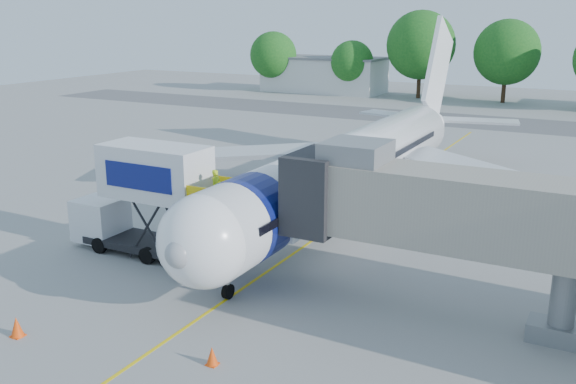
% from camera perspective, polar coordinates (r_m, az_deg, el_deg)
% --- Properties ---
extents(ground, '(160.00, 160.00, 0.00)m').
position_cam_1_polar(ground, '(34.78, 3.27, -3.60)').
color(ground, '#979794').
rests_on(ground, ground).
extents(guidance_line, '(0.15, 70.00, 0.01)m').
position_cam_1_polar(guidance_line, '(34.78, 3.27, -3.60)').
color(guidance_line, yellow).
rests_on(guidance_line, ground).
extents(taxiway_strip, '(120.00, 10.00, 0.01)m').
position_cam_1_polar(taxiway_strip, '(74.07, 17.15, 5.95)').
color(taxiway_strip, '#59595B').
rests_on(taxiway_strip, ground).
extents(aircraft, '(34.17, 37.73, 11.35)m').
position_cam_1_polar(aircraft, '(37.62, 5.98, 2.47)').
color(aircraft, white).
rests_on(aircraft, ground).
extents(jet_bridge, '(13.90, 3.20, 6.60)m').
position_cam_1_polar(jet_bridge, '(24.61, 13.50, -1.50)').
color(jet_bridge, gray).
rests_on(jet_bridge, ground).
extents(catering_hiloader, '(8.50, 2.44, 5.50)m').
position_cam_1_polar(catering_hiloader, '(31.56, -12.53, -0.71)').
color(catering_hiloader, black).
rests_on(catering_hiloader, ground).
extents(safety_cone_a, '(0.41, 0.41, 0.66)m').
position_cam_1_polar(safety_cone_a, '(22.29, -6.77, -14.30)').
color(safety_cone_a, '#F9490D').
rests_on(safety_cone_a, ground).
extents(safety_cone_b, '(0.48, 0.48, 0.77)m').
position_cam_1_polar(safety_cone_b, '(25.82, -22.96, -11.01)').
color(safety_cone_b, '#F9490D').
rests_on(safety_cone_b, ground).
extents(outbuilding_left, '(18.40, 8.40, 5.30)m').
position_cam_1_polar(outbuilding_left, '(99.48, 3.20, 10.40)').
color(outbuilding_left, silver).
rests_on(outbuilding_left, ground).
extents(tree_a, '(7.09, 7.09, 9.03)m').
position_cam_1_polar(tree_a, '(99.97, -1.32, 12.07)').
color(tree_a, '#382314').
rests_on(tree_a, ground).
extents(tree_b, '(6.20, 6.20, 7.91)m').
position_cam_1_polar(tree_b, '(94.97, 5.71, 11.41)').
color(tree_b, '#382314').
rests_on(tree_b, ground).
extents(tree_c, '(9.50, 9.50, 12.12)m').
position_cam_1_polar(tree_c, '(93.22, 11.72, 12.67)').
color(tree_c, '#382314').
rests_on(tree_c, ground).
extents(tree_d, '(8.59, 8.59, 10.95)m').
position_cam_1_polar(tree_d, '(91.13, 18.89, 11.68)').
color(tree_d, '#382314').
rests_on(tree_d, ground).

